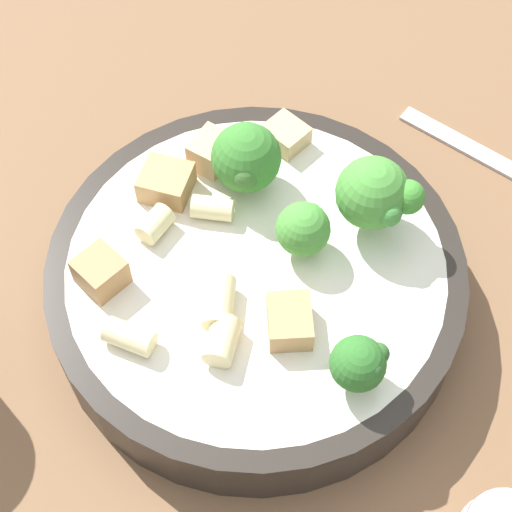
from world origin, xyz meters
name	(u,v)px	position (x,y,z in m)	size (l,w,h in m)	color
ground_plane	(256,302)	(0.00, 0.00, 0.00)	(2.00, 2.00, 0.00)	brown
pasta_bowl	(256,281)	(0.00, 0.00, 0.02)	(0.23, 0.23, 0.04)	#28231E
broccoli_floret_0	(380,199)	(-0.07, 0.01, 0.07)	(0.04, 0.04, 0.05)	#9EC175
broccoli_floret_1	(359,364)	(-0.02, 0.08, 0.06)	(0.03, 0.03, 0.03)	#9EC175
broccoli_floret_2	(245,159)	(-0.02, -0.05, 0.06)	(0.04, 0.04, 0.04)	#9EC175
broccoli_floret_3	(305,232)	(-0.03, 0.00, 0.06)	(0.03, 0.03, 0.03)	#93B766
rigatoni_0	(212,208)	(0.01, -0.04, 0.05)	(0.01, 0.01, 0.02)	beige
rigatoni_1	(129,337)	(0.08, 0.02, 0.05)	(0.01, 0.01, 0.03)	beige
rigatoni_2	(155,224)	(0.04, -0.04, 0.05)	(0.01, 0.01, 0.02)	beige
rigatoni_3	(219,303)	(0.03, 0.02, 0.05)	(0.02, 0.02, 0.03)	beige
rigatoni_4	(222,341)	(0.04, 0.04, 0.05)	(0.02, 0.02, 0.02)	beige
chicken_chunk_0	(284,324)	(0.00, 0.04, 0.05)	(0.03, 0.02, 0.02)	tan
chicken_chunk_1	(101,272)	(0.08, -0.02, 0.05)	(0.02, 0.02, 0.02)	#A87A4C
chicken_chunk_2	(211,152)	(-0.01, -0.08, 0.05)	(0.02, 0.02, 0.02)	tan
chicken_chunk_3	(286,135)	(-0.05, -0.07, 0.05)	(0.02, 0.02, 0.01)	tan
chicken_chunk_4	(166,182)	(0.03, -0.07, 0.05)	(0.03, 0.03, 0.02)	tan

